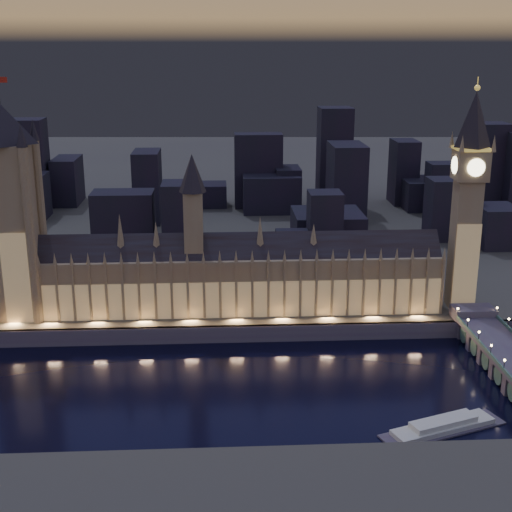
{
  "coord_description": "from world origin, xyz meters",
  "views": [
    {
      "loc": [
        -12.39,
        -269.77,
        135.8
      ],
      "look_at": [
        5.0,
        55.0,
        38.0
      ],
      "focal_mm": 50.0,
      "sensor_mm": 36.0,
      "label": 1
    }
  ],
  "objects_px": {
    "palace_of_westminster": "(234,275)",
    "victoria_tower": "(10,202)",
    "elizabeth_tower": "(469,183)",
    "river_boat": "(443,426)",
    "westminster_bridge": "(512,365)"
  },
  "relations": [
    {
      "from": "palace_of_westminster",
      "to": "westminster_bridge",
      "type": "relative_size",
      "value": 1.79
    },
    {
      "from": "palace_of_westminster",
      "to": "westminster_bridge",
      "type": "bearing_deg",
      "value": -29.56
    },
    {
      "from": "westminster_bridge",
      "to": "river_boat",
      "type": "xyz_separation_m",
      "value": [
        -41.33,
        -39.71,
        -4.42
      ]
    },
    {
      "from": "elizabeth_tower",
      "to": "river_boat",
      "type": "xyz_separation_m",
      "value": [
        -39.92,
        -105.07,
        -69.29
      ]
    },
    {
      "from": "elizabeth_tower",
      "to": "victoria_tower",
      "type": "bearing_deg",
      "value": -180.0
    },
    {
      "from": "palace_of_westminster",
      "to": "westminster_bridge",
      "type": "distance_m",
      "value": 133.71
    },
    {
      "from": "palace_of_westminster",
      "to": "river_boat",
      "type": "height_order",
      "value": "palace_of_westminster"
    },
    {
      "from": "palace_of_westminster",
      "to": "victoria_tower",
      "type": "relative_size",
      "value": 1.78
    },
    {
      "from": "westminster_bridge",
      "to": "elizabeth_tower",
      "type": "bearing_deg",
      "value": 91.24
    },
    {
      "from": "palace_of_westminster",
      "to": "river_boat",
      "type": "xyz_separation_m",
      "value": [
        73.62,
        -104.89,
        -24.81
      ]
    },
    {
      "from": "victoria_tower",
      "to": "river_boat",
      "type": "height_order",
      "value": "victoria_tower"
    },
    {
      "from": "westminster_bridge",
      "to": "river_boat",
      "type": "bearing_deg",
      "value": -136.15
    },
    {
      "from": "victoria_tower",
      "to": "westminster_bridge",
      "type": "bearing_deg",
      "value": -16.59
    },
    {
      "from": "elizabeth_tower",
      "to": "river_boat",
      "type": "relative_size",
      "value": 2.26
    },
    {
      "from": "elizabeth_tower",
      "to": "westminster_bridge",
      "type": "xyz_separation_m",
      "value": [
        1.41,
        -65.37,
        -64.86
      ]
    }
  ]
}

